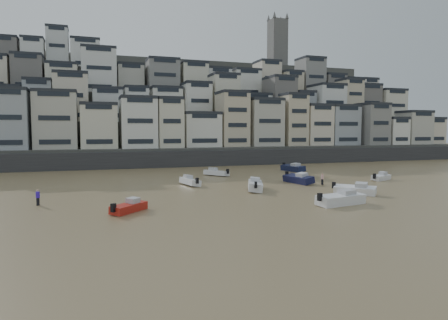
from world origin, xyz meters
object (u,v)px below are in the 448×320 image
object	(u,v)px
boat_b	(355,189)
boat_f	(190,180)
boat_e	(298,178)
boat_a	(341,197)
person_blue	(38,197)
boat_j	(129,205)
person_pink	(322,179)
boat_d	(381,176)
boat_i	(293,167)
boat_c	(255,184)
boat_h	(216,172)

from	to	relation	value
boat_b	boat_f	bearing A→B (deg)	-175.05
boat_e	boat_b	world-z (taller)	boat_e
boat_a	boat_b	distance (m)	7.92
boat_b	person_blue	xyz separation A→B (m)	(-36.64, 4.66, 0.12)
boat_e	boat_f	bearing A→B (deg)	-110.09
boat_a	boat_j	bearing A→B (deg)	160.48
boat_b	person_pink	world-z (taller)	person_pink
boat_b	boat_j	bearing A→B (deg)	-130.91
boat_d	boat_j	distance (m)	42.70
boat_i	boat_j	bearing A→B (deg)	-57.30
boat_d	person_pink	bearing A→B (deg)	163.80
boat_i	person_pink	bearing A→B (deg)	-24.01
boat_f	boat_b	distance (m)	22.92
boat_c	person_blue	size ratio (longest dim) A/B	3.57
boat_c	boat_j	xyz separation A→B (m)	(-17.40, -9.24, -0.21)
boat_c	boat_j	distance (m)	19.70
boat_h	boat_b	size ratio (longest dim) A/B	0.95
boat_c	boat_h	size ratio (longest dim) A/B	1.19
boat_j	boat_b	world-z (taller)	boat_b
boat_e	boat_d	bearing A→B (deg)	76.42
boat_b	boat_i	bearing A→B (deg)	122.31
boat_c	boat_f	xyz separation A→B (m)	(-7.12, 7.45, -0.14)
boat_i	boat_h	bearing A→B (deg)	-89.60
boat_i	boat_j	distance (m)	45.25
boat_h	boat_c	bearing A→B (deg)	144.81
boat_j	boat_a	xyz separation A→B (m)	(21.94, -3.49, 0.22)
boat_j	boat_b	xyz separation A→B (m)	(27.77, 1.88, 0.11)
person_blue	boat_a	bearing A→B (deg)	-18.02
boat_h	boat_f	world-z (taller)	boat_h
boat_e	boat_f	xyz separation A→B (m)	(-16.10, 3.04, -0.12)
boat_d	boat_b	distance (m)	16.88
boat_d	boat_f	distance (m)	30.80
boat_f	boat_h	bearing A→B (deg)	-44.90
boat_d	boat_h	world-z (taller)	boat_h
person_pink	boat_h	bearing A→B (deg)	124.91
boat_d	boat_f	bearing A→B (deg)	148.56
boat_f	person_pink	distance (m)	19.47
boat_d	boat_h	bearing A→B (deg)	124.06
person_pink	boat_d	bearing A→B (deg)	7.59
boat_i	boat_e	xyz separation A→B (m)	(-7.77, -16.05, -0.04)
boat_a	boat_b	xyz separation A→B (m)	(5.82, 5.36, -0.11)
person_pink	boat_b	bearing A→B (deg)	-97.06
boat_e	boat_b	xyz separation A→B (m)	(1.39, -11.77, -0.08)
boat_a	boat_b	bearing A→B (deg)	32.15
boat_c	boat_a	world-z (taller)	boat_a
boat_c	boat_h	world-z (taller)	boat_c
boat_h	person_blue	size ratio (longest dim) A/B	3.00
boat_d	boat_h	xyz separation A→B (m)	(-23.18, 14.57, 0.07)
boat_d	boat_b	world-z (taller)	boat_b
person_blue	boat_h	bearing A→B (deg)	37.90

